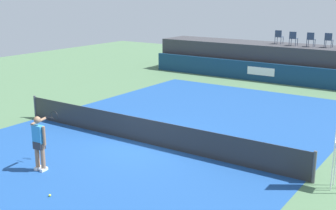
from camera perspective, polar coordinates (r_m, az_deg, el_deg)
name	(u,v)px	position (r m, az deg, el deg)	size (l,w,h in m)	color
ground_plane	(188,124)	(18.72, 2.64, -2.49)	(48.00, 48.00, 0.00)	#4C704C
court_inner	(146,143)	(16.37, -2.94, -5.01)	(12.00, 22.00, 0.00)	#1C478C
sponsor_wall	(278,74)	(27.83, 14.15, 3.98)	(18.00, 0.22, 1.20)	navy
spectator_platform	(289,62)	(29.43, 15.46, 5.43)	(18.00, 2.80, 2.20)	#38383D
spectator_chair_far_left	(279,36)	(29.65, 14.27, 8.68)	(0.44, 0.44, 0.89)	#2D3D56
spectator_chair_left	(293,38)	(28.84, 16.03, 8.41)	(0.45, 0.45, 0.89)	#2D3D56
spectator_chair_center	(311,39)	(28.56, 18.14, 8.21)	(0.46, 0.46, 0.89)	#2D3D56
spectator_chair_right	(329,39)	(28.53, 20.22, 8.03)	(0.45, 0.45, 0.89)	#2D3D56
tennis_net	(145,131)	(16.21, -2.96, -3.43)	(12.40, 0.02, 0.95)	#2D2D2D
net_post_near	(35,107)	(20.43, -16.93, -0.20)	(0.10, 0.10, 1.00)	#4C4C51
net_post_far	(314,167)	(13.59, 18.54, -7.70)	(0.10, 0.10, 1.00)	#4C4C51
tennis_player	(40,141)	(14.23, -16.42, -4.55)	(0.76, 1.13, 1.77)	white
tennis_ball	(50,195)	(12.70, -15.17, -11.30)	(0.07, 0.07, 0.07)	#D8EA33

